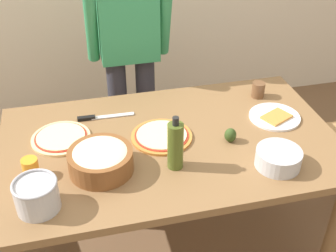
# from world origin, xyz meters

# --- Properties ---
(ground) EXTENTS (8.00, 8.00, 0.00)m
(ground) POSITION_xyz_m (0.00, 0.00, 0.00)
(ground) COLOR brown
(dining_table) EXTENTS (1.60, 0.96, 0.76)m
(dining_table) POSITION_xyz_m (0.00, 0.00, 0.67)
(dining_table) COLOR brown
(dining_table) RESTS_ON ground
(person_cook) EXTENTS (0.49, 0.25, 1.62)m
(person_cook) POSITION_xyz_m (-0.07, 0.76, 0.94)
(person_cook) COLOR #2D2D38
(person_cook) RESTS_ON ground
(pizza_raw_on_board) EXTENTS (0.28, 0.28, 0.02)m
(pizza_raw_on_board) POSITION_xyz_m (-0.51, 0.13, 0.77)
(pizza_raw_on_board) COLOR beige
(pizza_raw_on_board) RESTS_ON dining_table
(pizza_cooked_on_tray) EXTENTS (0.29, 0.29, 0.02)m
(pizza_cooked_on_tray) POSITION_xyz_m (-0.04, 0.03, 0.77)
(pizza_cooked_on_tray) COLOR #C67A33
(pizza_cooked_on_tray) RESTS_ON dining_table
(plate_with_slice) EXTENTS (0.26, 0.26, 0.02)m
(plate_with_slice) POSITION_xyz_m (0.57, 0.06, 0.77)
(plate_with_slice) COLOR white
(plate_with_slice) RESTS_ON dining_table
(popcorn_bowl) EXTENTS (0.28, 0.28, 0.11)m
(popcorn_bowl) POSITION_xyz_m (-0.34, -0.14, 0.82)
(popcorn_bowl) COLOR brown
(popcorn_bowl) RESTS_ON dining_table
(mixing_bowl_steel) EXTENTS (0.20, 0.20, 0.08)m
(mixing_bowl_steel) POSITION_xyz_m (0.41, -0.29, 0.80)
(mixing_bowl_steel) COLOR #B7B7BC
(mixing_bowl_steel) RESTS_ON dining_table
(olive_oil_bottle) EXTENTS (0.07, 0.07, 0.26)m
(olive_oil_bottle) POSITION_xyz_m (-0.03, -0.19, 0.87)
(olive_oil_bottle) COLOR #47561E
(olive_oil_bottle) RESTS_ON dining_table
(steel_pot) EXTENTS (0.17, 0.17, 0.13)m
(steel_pot) POSITION_xyz_m (-0.60, -0.31, 0.83)
(steel_pot) COLOR #B7B7BC
(steel_pot) RESTS_ON dining_table
(cup_orange) EXTENTS (0.07, 0.07, 0.08)m
(cup_orange) POSITION_xyz_m (-0.64, -0.11, 0.80)
(cup_orange) COLOR orange
(cup_orange) RESTS_ON dining_table
(cup_small_brown) EXTENTS (0.07, 0.07, 0.08)m
(cup_small_brown) POSITION_xyz_m (0.57, 0.29, 0.80)
(cup_small_brown) COLOR brown
(cup_small_brown) RESTS_ON dining_table
(chef_knife) EXTENTS (0.29, 0.03, 0.02)m
(chef_knife) POSITION_xyz_m (-0.31, 0.27, 0.77)
(chef_knife) COLOR silver
(chef_knife) RESTS_ON dining_table
(avocado) EXTENTS (0.06, 0.06, 0.07)m
(avocado) POSITION_xyz_m (0.27, -0.07, 0.80)
(avocado) COLOR #2D4219
(avocado) RESTS_ON dining_table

